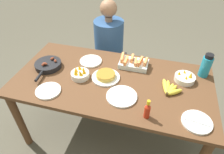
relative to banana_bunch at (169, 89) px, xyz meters
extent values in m
plane|color=#565142|center=(-0.50, 0.01, -0.78)|extent=(14.00, 14.00, 0.00)
cube|color=brown|center=(-0.50, 0.01, -0.04)|extent=(1.76, 0.88, 0.03)
cylinder|color=brown|center=(-1.32, -0.37, -0.42)|extent=(0.07, 0.07, 0.72)
cylinder|color=brown|center=(-1.32, 0.39, -0.42)|extent=(0.07, 0.07, 0.72)
cylinder|color=brown|center=(0.32, 0.39, -0.42)|extent=(0.07, 0.07, 0.72)
ellipsoid|color=yellow|center=(0.04, -0.03, 0.00)|extent=(0.15, 0.12, 0.04)
ellipsoid|color=yellow|center=(0.02, -0.01, 0.00)|extent=(0.11, 0.15, 0.04)
ellipsoid|color=yellow|center=(0.01, 0.00, 0.00)|extent=(0.08, 0.16, 0.04)
ellipsoid|color=yellow|center=(-0.01, 0.01, 0.00)|extent=(0.04, 0.19, 0.04)
ellipsoid|color=yellow|center=(-0.03, 0.02, 0.00)|extent=(0.08, 0.20, 0.04)
cylinder|color=#4C3819|center=(-0.01, -0.07, 0.00)|extent=(0.02, 0.02, 0.04)
cube|color=silver|center=(-0.35, 0.26, 0.01)|extent=(0.27, 0.17, 0.05)
cube|color=#ED8E4C|center=(-0.47, 0.27, 0.05)|extent=(0.04, 0.14, 0.04)
cube|color=#ED8E4C|center=(-0.42, 0.24, 0.05)|extent=(0.02, 0.13, 0.04)
cube|color=#ED8E4C|center=(-0.37, 0.28, 0.05)|extent=(0.03, 0.10, 0.05)
cube|color=#ED8E4C|center=(-0.33, 0.24, 0.05)|extent=(0.03, 0.11, 0.04)
cube|color=#ED8E4C|center=(-0.29, 0.25, 0.05)|extent=(0.04, 0.13, 0.05)
cube|color=#ED8E4C|center=(-0.24, 0.26, 0.05)|extent=(0.03, 0.11, 0.05)
cylinder|color=black|center=(-1.14, 0.03, -0.01)|extent=(0.24, 0.24, 0.01)
cylinder|color=black|center=(-1.14, 0.03, 0.01)|extent=(0.25, 0.25, 0.04)
cylinder|color=black|center=(-1.12, -0.16, 0.02)|extent=(0.04, 0.14, 0.02)
ellipsoid|color=brown|center=(-1.14, -0.02, 0.05)|extent=(0.05, 0.03, 0.03)
ellipsoid|color=brown|center=(-1.07, 0.06, 0.04)|extent=(0.04, 0.04, 0.03)
ellipsoid|color=brown|center=(-1.15, -0.03, 0.05)|extent=(0.04, 0.05, 0.03)
ellipsoid|color=brown|center=(-1.12, 0.08, 0.05)|extent=(0.04, 0.05, 0.03)
cylinder|color=silver|center=(-0.56, 0.02, -0.01)|extent=(0.25, 0.25, 0.02)
cylinder|color=gold|center=(-0.56, 0.02, 0.01)|extent=(0.17, 0.17, 0.04)
cylinder|color=#AB7427|center=(-0.56, 0.02, 0.03)|extent=(0.17, 0.17, 0.00)
cylinder|color=silver|center=(-0.37, -0.18, -0.01)|extent=(0.25, 0.25, 0.02)
cylinder|color=silver|center=(-0.36, -0.21, 0.00)|extent=(0.10, 0.09, 0.01)
cube|color=silver|center=(-0.43, -0.16, 0.00)|extent=(0.05, 0.05, 0.00)
cylinder|color=silver|center=(-0.78, 0.22, -0.01)|extent=(0.22, 0.22, 0.02)
cylinder|color=silver|center=(-0.76, 0.19, 0.00)|extent=(0.13, 0.03, 0.01)
cube|color=silver|center=(-0.85, 0.21, 0.00)|extent=(0.06, 0.03, 0.00)
cylinder|color=silver|center=(0.21, -0.29, -0.01)|extent=(0.22, 0.22, 0.02)
cylinder|color=silver|center=(0.23, -0.30, 0.00)|extent=(0.13, 0.03, 0.01)
cube|color=silver|center=(0.14, -0.29, 0.00)|extent=(0.06, 0.03, 0.00)
cylinder|color=silver|center=(-0.97, -0.28, -0.01)|extent=(0.21, 0.21, 0.02)
cylinder|color=silver|center=(-0.95, -0.30, 0.00)|extent=(0.11, 0.05, 0.01)
cube|color=silver|center=(-1.03, -0.27, 0.00)|extent=(0.05, 0.04, 0.00)
cylinder|color=silver|center=(-0.78, -0.03, 0.01)|extent=(0.16, 0.16, 0.05)
cone|color=#F4A819|center=(-0.74, -0.04, 0.05)|extent=(0.04, 0.05, 0.05)
cone|color=#F4A819|center=(-0.76, 0.00, 0.05)|extent=(0.04, 0.04, 0.05)
cone|color=#F4A819|center=(-0.81, 0.01, 0.05)|extent=(0.06, 0.05, 0.05)
cone|color=#F4A819|center=(-0.82, -0.03, 0.06)|extent=(0.04, 0.04, 0.06)
cone|color=#F4A819|center=(-0.81, -0.07, 0.06)|extent=(0.06, 0.06, 0.06)
cone|color=#F4A819|center=(-0.76, -0.07, 0.06)|extent=(0.06, 0.06, 0.06)
cylinder|color=silver|center=(0.12, 0.17, 0.01)|extent=(0.18, 0.18, 0.05)
cone|color=#F4A819|center=(0.16, 0.16, 0.05)|extent=(0.04, 0.04, 0.06)
cone|color=#F4A819|center=(0.11, 0.21, 0.04)|extent=(0.04, 0.03, 0.04)
cone|color=#F4A819|center=(0.07, 0.18, 0.04)|extent=(0.04, 0.04, 0.04)
cone|color=#F4A819|center=(0.13, 0.13, 0.04)|extent=(0.03, 0.03, 0.04)
cylinder|color=teal|center=(0.29, 0.29, 0.08)|extent=(0.09, 0.09, 0.19)
cylinder|color=black|center=(0.29, 0.29, 0.19)|extent=(0.07, 0.07, 0.03)
cylinder|color=#B72814|center=(-0.15, -0.33, 0.03)|extent=(0.04, 0.04, 0.10)
cone|color=#B72814|center=(-0.15, -0.33, 0.10)|extent=(0.04, 0.04, 0.03)
cylinder|color=gold|center=(-0.15, -0.33, 0.13)|extent=(0.02, 0.02, 0.03)
cube|color=black|center=(-0.74, 0.73, -0.54)|extent=(0.38, 0.38, 0.48)
cylinder|color=#2D5184|center=(-0.74, 0.73, -0.05)|extent=(0.34, 0.34, 0.50)
cylinder|color=#9E7051|center=(-0.74, 0.73, 0.22)|extent=(0.08, 0.08, 0.05)
sphere|color=#9E7051|center=(-0.74, 0.73, 0.34)|extent=(0.19, 0.19, 0.19)
camera|label=1|loc=(-0.14, -1.30, 1.14)|focal=32.00mm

